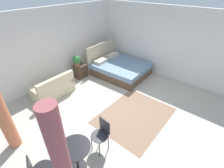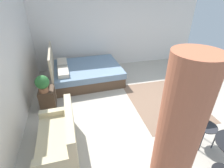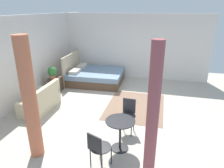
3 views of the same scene
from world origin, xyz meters
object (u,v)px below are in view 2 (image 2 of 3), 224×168
bed (85,73)px  nightstand (48,98)px  couch (60,138)px  cafe_chair_near_couch (205,121)px  potted_plant (42,83)px

bed → nightstand: (-1.28, 1.14, -0.02)m
couch → nightstand: bearing=12.2°
nightstand → cafe_chair_near_couch: 3.76m
potted_plant → nightstand: bearing=-17.3°
couch → cafe_chair_near_couch: bearing=-100.3°
couch → bed: bearing=-16.2°
bed → potted_plant: 1.87m
potted_plant → couch: bearing=-165.8°
nightstand → bed: bearing=-41.7°
couch → cafe_chair_near_couch: 2.89m
nightstand → cafe_chair_near_couch: bearing=-122.8°
potted_plant → bed: bearing=-40.3°
potted_plant → cafe_chair_near_couch: (-1.93, -3.19, -0.25)m
cafe_chair_near_couch → bed: bearing=31.4°
cafe_chair_near_couch → potted_plant: bearing=58.8°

